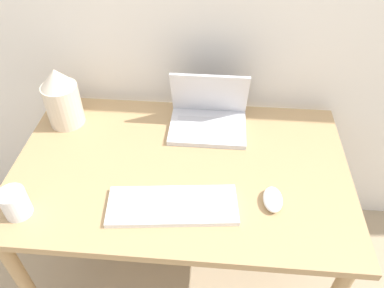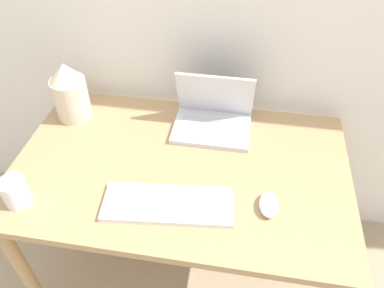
{
  "view_description": "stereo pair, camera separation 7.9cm",
  "coord_description": "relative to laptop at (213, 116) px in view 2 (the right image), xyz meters",
  "views": [
    {
      "loc": [
        0.12,
        -0.56,
        1.69
      ],
      "look_at": [
        0.04,
        0.39,
        0.8
      ],
      "focal_mm": 35.0,
      "sensor_mm": 36.0,
      "label": 1
    },
    {
      "loc": [
        0.2,
        -0.55,
        1.69
      ],
      "look_at": [
        0.04,
        0.39,
        0.8
      ],
      "focal_mm": 35.0,
      "sensor_mm": 36.0,
      "label": 2
    }
  ],
  "objects": [
    {
      "name": "laptop",
      "position": [
        0.0,
        0.0,
        0.0
      ],
      "size": [
        0.3,
        0.22,
        0.23
      ],
      "color": "silver",
      "rests_on": "desk"
    },
    {
      "name": "mug",
      "position": [
        -0.58,
        -0.49,
        -0.0
      ],
      "size": [
        0.08,
        0.08,
        0.1
      ],
      "color": "white",
      "rests_on": "desk"
    },
    {
      "name": "desk",
      "position": [
        -0.09,
        -0.24,
        -0.13
      ],
      "size": [
        1.22,
        0.76,
        0.7
      ],
      "color": "tan",
      "rests_on": "ground_plane"
    },
    {
      "name": "vase",
      "position": [
        -0.58,
        -0.03,
        0.07
      ],
      "size": [
        0.14,
        0.14,
        0.25
      ],
      "color": "beige",
      "rests_on": "desk"
    },
    {
      "name": "keyboard",
      "position": [
        -0.09,
        -0.43,
        -0.04
      ],
      "size": [
        0.44,
        0.2,
        0.02
      ],
      "color": "white",
      "rests_on": "desk"
    },
    {
      "name": "mouse",
      "position": [
        0.23,
        -0.38,
        -0.03
      ],
      "size": [
        0.06,
        0.11,
        0.03
      ],
      "color": "white",
      "rests_on": "desk"
    }
  ]
}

